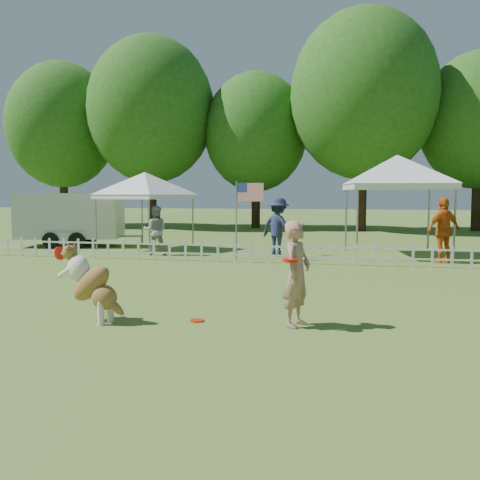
{
  "coord_description": "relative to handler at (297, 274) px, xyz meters",
  "views": [
    {
      "loc": [
        2.7,
        -8.14,
        2.01
      ],
      "look_at": [
        0.5,
        2.0,
        1.1
      ],
      "focal_mm": 40.0,
      "sensor_mm": 36.0,
      "label": 1
    }
  ],
  "objects": [
    {
      "name": "tree_right",
      "position": [
        7.15,
        22.68,
        4.4
      ],
      "size": [
        6.2,
        6.2,
        10.4
      ],
      "primitive_type": null,
      "color": "#255016",
      "rests_on": "ground"
    },
    {
      "name": "canopy_tent_left",
      "position": [
        -6.42,
        9.79,
        0.55
      ],
      "size": [
        3.3,
        3.3,
        2.69
      ],
      "primitive_type": null,
      "rotation": [
        0.0,
        0.0,
        -0.32
      ],
      "color": "white",
      "rests_on": "ground"
    },
    {
      "name": "spectator_a",
      "position": [
        -5.53,
        8.43,
        0.0
      ],
      "size": [
        0.93,
        0.82,
        1.6
      ],
      "primitive_type": "imported",
      "rotation": [
        0.0,
        0.0,
        3.46
      ],
      "color": "#9A999E",
      "rests_on": "ground"
    },
    {
      "name": "handler",
      "position": [
        0.0,
        0.0,
        0.0
      ],
      "size": [
        0.54,
        0.67,
        1.6
      ],
      "primitive_type": "imported",
      "rotation": [
        0.0,
        0.0,
        1.27
      ],
      "color": "tan",
      "rests_on": "ground"
    },
    {
      "name": "canopy_tent_right",
      "position": [
        2.11,
        9.77,
        0.78
      ],
      "size": [
        3.43,
        3.43,
        3.15
      ],
      "primitive_type": null,
      "rotation": [
        0.0,
        0.0,
        0.13
      ],
      "color": "white",
      "rests_on": "ground"
    },
    {
      "name": "spectator_c",
      "position": [
        3.35,
        8.32,
        0.15
      ],
      "size": [
        1.18,
        1.0,
        1.9
      ],
      "primitive_type": "imported",
      "rotation": [
        0.0,
        0.0,
        3.73
      ],
      "color": "#CF5A18",
      "rests_on": "ground"
    },
    {
      "name": "flag_pole",
      "position": [
        -2.7,
        7.89,
        0.39
      ],
      "size": [
        0.92,
        0.2,
        2.37
      ],
      "primitive_type": null,
      "rotation": [
        0.0,
        0.0,
        -0.12
      ],
      "color": "gray",
      "rests_on": "ground"
    },
    {
      "name": "tree_center_left",
      "position": [
        -4.85,
        22.68,
        4.1
      ],
      "size": [
        6.0,
        6.0,
        9.8
      ],
      "primitive_type": null,
      "color": "#255016",
      "rests_on": "ground"
    },
    {
      "name": "tree_far_left",
      "position": [
        -16.85,
        22.18,
        4.7
      ],
      "size": [
        6.6,
        6.6,
        11.0
      ],
      "primitive_type": null,
      "color": "#255016",
      "rests_on": "ground"
    },
    {
      "name": "cargo_trailer",
      "position": [
        -9.73,
        10.49,
        0.23
      ],
      "size": [
        5.04,
        3.15,
        2.06
      ],
      "primitive_type": null,
      "rotation": [
        0.0,
        0.0,
        0.25
      ],
      "color": "silver",
      "rests_on": "ground"
    },
    {
      "name": "spectator_b",
      "position": [
        -1.56,
        8.89,
        0.14
      ],
      "size": [
        1.4,
        1.21,
        1.88
      ],
      "primitive_type": "imported",
      "rotation": [
        0.0,
        0.0,
        2.63
      ],
      "color": "#232A4C",
      "rests_on": "ground"
    },
    {
      "name": "dog",
      "position": [
        -3.15,
        -0.4,
        -0.2
      ],
      "size": [
        1.22,
        0.66,
        1.2
      ],
      "primitive_type": null,
      "rotation": [
        0.0,
        0.0,
        -0.25
      ],
      "color": "brown",
      "rests_on": "ground"
    },
    {
      "name": "picket_fence",
      "position": [
        -1.85,
        7.18,
        -0.5
      ],
      "size": [
        22.0,
        0.08,
        0.6
      ],
      "primitive_type": null,
      "color": "silver",
      "rests_on": "ground"
    },
    {
      "name": "ground",
      "position": [
        -1.85,
        0.18,
        -0.8
      ],
      "size": [
        120.0,
        120.0,
        0.0
      ],
      "primitive_type": "plane",
      "color": "#416620",
      "rests_on": "ground"
    },
    {
      "name": "tree_center_right",
      "position": [
        1.15,
        21.18,
        5.5
      ],
      "size": [
        7.6,
        7.6,
        12.6
      ],
      "primitive_type": null,
      "color": "#255016",
      "rests_on": "ground"
    },
    {
      "name": "tree_left",
      "position": [
        -10.85,
        21.68,
        5.2
      ],
      "size": [
        7.4,
        7.4,
        12.0
      ],
      "primitive_type": null,
      "color": "#255016",
      "rests_on": "ground"
    },
    {
      "name": "frisbee_on_turf",
      "position": [
        -1.56,
        -0.03,
        -0.79
      ],
      "size": [
        0.26,
        0.26,
        0.02
      ],
      "primitive_type": "cylinder",
      "rotation": [
        0.0,
        0.0,
        -0.16
      ],
      "color": "red",
      "rests_on": "ground"
    }
  ]
}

